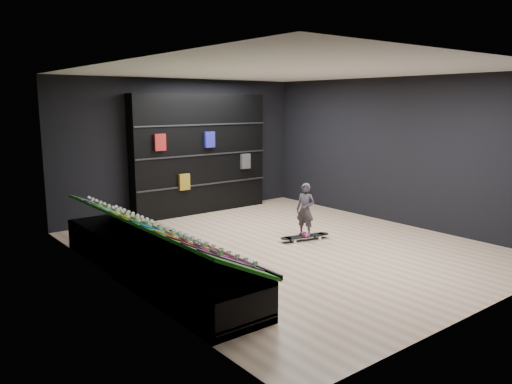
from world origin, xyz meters
TOP-DOWN VIEW (x-y plane):
  - floor at (0.00, 0.00)m, footprint 6.00×7.00m
  - ceiling at (0.00, 0.00)m, footprint 6.00×7.00m
  - wall_back at (0.00, 3.50)m, footprint 6.00×0.02m
  - wall_front at (0.00, -3.50)m, footprint 6.00×0.02m
  - wall_left at (-3.00, 0.00)m, footprint 0.02×7.00m
  - wall_right at (3.00, 0.00)m, footprint 0.02×7.00m
  - display_rack at (-2.55, 0.00)m, footprint 0.90×4.50m
  - turf_ramp at (-2.50, 0.00)m, footprint 0.92×4.50m
  - back_shelving at (0.34, 3.32)m, footprint 3.34×0.39m
  - floor_skateboard at (0.56, 0.10)m, footprint 1.00×0.44m
  - child at (0.56, 0.10)m, footprint 0.22×0.26m
  - display_board_0 at (-2.49, -1.90)m, footprint 0.93×0.22m
  - display_board_1 at (-2.49, -1.55)m, footprint 0.93×0.22m
  - display_board_2 at (-2.49, -1.21)m, footprint 0.93×0.22m
  - display_board_3 at (-2.49, -0.86)m, footprint 0.93×0.22m
  - display_board_4 at (-2.49, -0.52)m, footprint 0.93×0.22m
  - display_board_5 at (-2.49, -0.17)m, footprint 0.93×0.22m
  - display_board_6 at (-2.49, 0.17)m, footprint 0.93×0.22m
  - display_board_7 at (-2.49, 0.52)m, footprint 0.93×0.22m
  - display_board_8 at (-2.49, 0.86)m, footprint 0.93×0.22m
  - display_board_9 at (-2.49, 1.21)m, footprint 0.93×0.22m
  - display_board_10 at (-2.49, 1.55)m, footprint 0.93×0.22m
  - display_board_11 at (-2.49, 1.90)m, footprint 0.93×0.22m

SIDE VIEW (x-z plane):
  - floor at x=0.00m, z-range -0.01..0.01m
  - floor_skateboard at x=0.56m, z-range 0.00..0.09m
  - display_rack at x=-2.55m, z-range 0.00..0.50m
  - child at x=0.56m, z-range 0.09..0.67m
  - turf_ramp at x=-2.50m, z-range 0.48..0.94m
  - display_board_0 at x=-2.49m, z-range 0.49..0.99m
  - display_board_1 at x=-2.49m, z-range 0.49..0.99m
  - display_board_2 at x=-2.49m, z-range 0.49..0.99m
  - display_board_3 at x=-2.49m, z-range 0.49..0.99m
  - display_board_4 at x=-2.49m, z-range 0.49..0.99m
  - display_board_5 at x=-2.49m, z-range 0.49..0.99m
  - display_board_6 at x=-2.49m, z-range 0.49..0.99m
  - display_board_7 at x=-2.49m, z-range 0.49..0.99m
  - display_board_8 at x=-2.49m, z-range 0.49..0.99m
  - display_board_9 at x=-2.49m, z-range 0.49..0.99m
  - display_board_10 at x=-2.49m, z-range 0.49..0.99m
  - display_board_11 at x=-2.49m, z-range 0.49..0.99m
  - back_shelving at x=0.34m, z-range 0.00..2.67m
  - wall_back at x=0.00m, z-range 0.00..3.00m
  - wall_front at x=0.00m, z-range 0.00..3.00m
  - wall_left at x=-3.00m, z-range 0.00..3.00m
  - wall_right at x=3.00m, z-range 0.00..3.00m
  - ceiling at x=0.00m, z-range 3.00..3.00m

